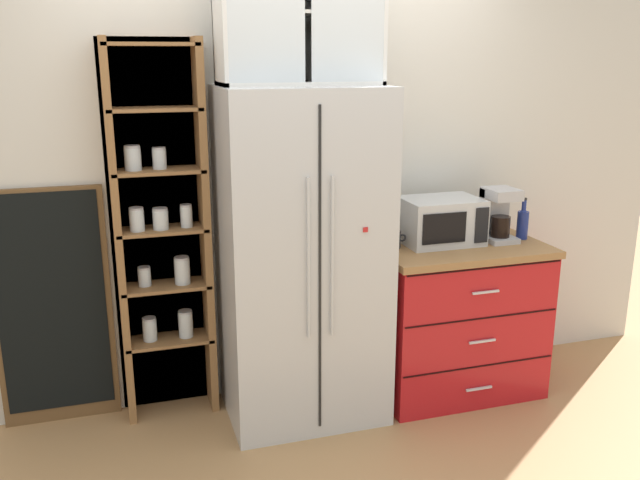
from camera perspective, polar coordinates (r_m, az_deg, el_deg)
The scene contains 11 objects.
ground_plane at distance 3.91m, azimuth -1.29°, elevation -14.33°, with size 10.68×10.68×0.00m, color tan.
wall_back_cream at distance 3.84m, azimuth -3.06°, elevation 5.41°, with size 4.98×0.10×2.55m, color silver.
refrigerator at distance 3.58m, azimuth -1.53°, elevation -1.51°, with size 0.84×0.66×1.80m.
pantry_shelf_column at distance 3.69m, azimuth -13.30°, elevation 0.71°, with size 0.53×0.24×2.03m.
counter_cabinet at distance 4.07m, azimuth 11.29°, elevation -6.37°, with size 0.97×0.66×0.90m.
microwave at distance 3.90m, azimuth 10.20°, elevation 1.62°, with size 0.44×0.33×0.26m.
coffee_maker at distance 4.02m, azimuth 14.84°, elevation 2.15°, with size 0.17×0.20×0.31m.
mug_charcoal at distance 3.78m, azimuth 6.35°, elevation 0.07°, with size 0.11×0.07×0.10m.
bottle_cobalt at distance 4.10m, azimuth 16.82°, elevation 1.54°, with size 0.07×0.07×0.24m.
upper_cabinet at distance 3.48m, azimuth -1.91°, elevation 18.64°, with size 0.80×0.32×0.69m.
chalkboard_menu at distance 3.83m, azimuth -21.72°, elevation -5.35°, with size 0.60×0.04×1.30m.
Camera 1 is at (-0.93, -3.27, 1.94)m, focal length 37.73 mm.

